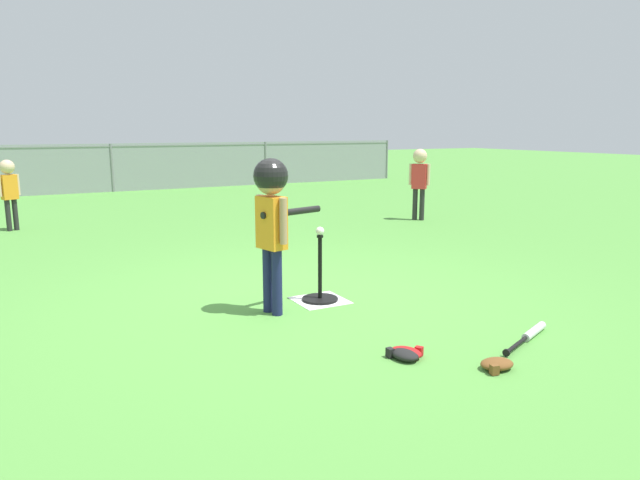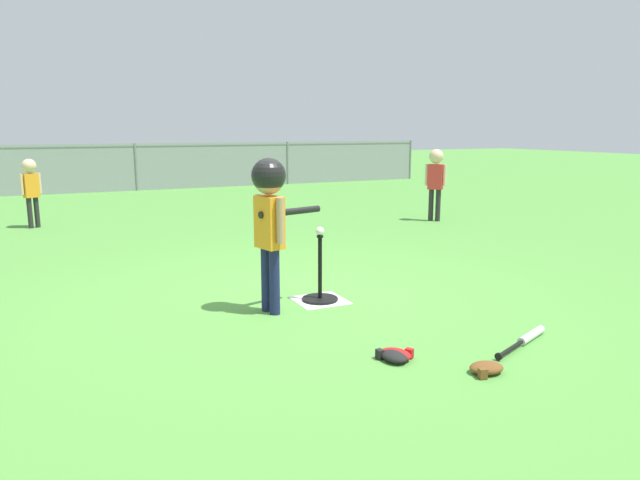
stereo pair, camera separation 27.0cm
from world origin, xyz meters
name	(u,v)px [view 1 (the left image)]	position (x,y,z in m)	size (l,w,h in m)	color
ground_plane	(302,300)	(0.00, 0.00, 0.00)	(60.00, 60.00, 0.00)	#51933D
home_plate	(320,300)	(0.13, -0.10, 0.00)	(0.44, 0.44, 0.01)	white
batting_tee	(320,291)	(0.13, -0.10, 0.09)	(0.32, 0.32, 0.59)	black
baseball_on_tee	(320,231)	(0.13, -0.10, 0.63)	(0.07, 0.07, 0.07)	white
batter_child	(272,204)	(-0.38, -0.22, 0.91)	(0.64, 0.36, 1.28)	#191E4C
fielder_deep_right	(419,175)	(3.77, 3.19, 0.76)	(0.26, 0.27, 1.18)	#262626
fielder_near_right	(9,185)	(-2.22, 5.26, 0.68)	(0.29, 0.21, 1.06)	#262626
spare_bat_silver	(530,334)	(1.04, -1.65, 0.03)	(0.69, 0.33, 0.06)	silver
glove_by_plate	(497,364)	(0.41, -1.95, 0.04)	(0.25, 0.20, 0.07)	brown
glove_near_bats	(406,353)	(0.02, -1.52, 0.04)	(0.25, 0.27, 0.07)	#B21919
glove_tossed_aside	(404,354)	(-0.01, -1.53, 0.04)	(0.18, 0.22, 0.07)	black
outfield_fence	(112,166)	(0.00, 10.20, 0.62)	(16.06, 0.06, 1.15)	slate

